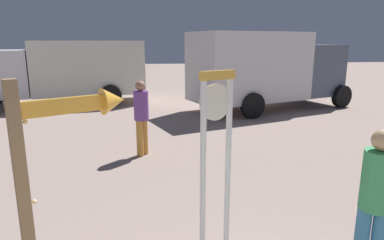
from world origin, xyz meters
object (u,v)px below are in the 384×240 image
Objects in this scene: person_near_clock at (375,198)px; standing_clock at (216,149)px; box_truck_near at (69,69)px; person_distant at (141,114)px; arrow_sign at (61,163)px; box_truck_far at (266,68)px.

standing_clock is at bearing 161.88° from person_near_clock.
box_truck_near reaches higher than person_near_clock.
standing_clock is at bearing -76.93° from person_distant.
person_distant is at bearing 119.51° from person_near_clock.
person_near_clock is at bearing -60.49° from person_distant.
arrow_sign is at bearing -176.78° from person_near_clock.
standing_clock reaches higher than person_distant.
arrow_sign is 1.34× the size of person_distant.
person_near_clock is at bearing -18.12° from standing_clock.
person_near_clock is 0.99× the size of person_distant.
box_truck_near reaches higher than person_distant.
standing_clock is 1.32× the size of person_distant.
box_truck_near is at bearing 165.20° from box_truck_far.
arrow_sign is at bearing -78.01° from box_truck_near.
person_distant reaches higher than person_near_clock.
person_distant is at bearing -66.32° from box_truck_near.
box_truck_far is (4.74, 5.08, 0.64)m from person_distant.
box_truck_far reaches higher than person_near_clock.
person_near_clock is 0.26× the size of box_truck_near.
box_truck_far is at bearing 47.02° from person_distant.
box_truck_near is at bearing 109.97° from standing_clock.
box_truck_near reaches higher than arrow_sign.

